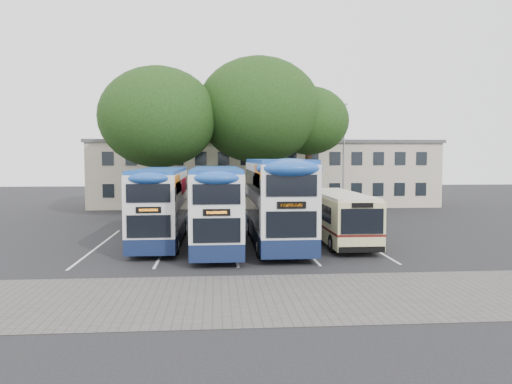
{
  "coord_description": "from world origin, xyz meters",
  "views": [
    {
      "loc": [
        -4.65,
        -21.1,
        4.62
      ],
      "look_at": [
        -2.56,
        5.0,
        2.79
      ],
      "focal_mm": 35.0,
      "sensor_mm": 36.0,
      "label": 1
    }
  ],
  "objects_px": {
    "bus_dd_left": "(161,202)",
    "bus_dd_mid": "(217,204)",
    "tree_mid": "(259,110)",
    "bus_dd_right": "(276,198)",
    "tree_right": "(309,121)",
    "tree_left": "(158,117)",
    "lamp_post": "(344,152)",
    "bus_single": "(338,214)"
  },
  "relations": [
    {
      "from": "bus_dd_left",
      "to": "bus_dd_mid",
      "type": "distance_m",
      "value": 3.35
    },
    {
      "from": "bus_dd_mid",
      "to": "bus_dd_left",
      "type": "bearing_deg",
      "value": 152.24
    },
    {
      "from": "tree_mid",
      "to": "bus_dd_right",
      "type": "distance_m",
      "value": 14.07
    },
    {
      "from": "tree_right",
      "to": "bus_dd_right",
      "type": "xyz_separation_m",
      "value": [
        -4.23,
        -13.53,
        -5.01
      ]
    },
    {
      "from": "tree_left",
      "to": "bus_dd_left",
      "type": "relative_size",
      "value": 1.17
    },
    {
      "from": "bus_dd_left",
      "to": "bus_dd_right",
      "type": "xyz_separation_m",
      "value": [
        6.1,
        -0.73,
        0.27
      ]
    },
    {
      "from": "lamp_post",
      "to": "tree_right",
      "type": "bearing_deg",
      "value": -155.69
    },
    {
      "from": "tree_left",
      "to": "bus_single",
      "type": "xyz_separation_m",
      "value": [
        10.82,
        -10.55,
        -6.01
      ]
    },
    {
      "from": "tree_left",
      "to": "tree_mid",
      "type": "xyz_separation_m",
      "value": [
        7.52,
        1.69,
        0.73
      ]
    },
    {
      "from": "bus_dd_right",
      "to": "lamp_post",
      "type": "bearing_deg",
      "value": 63.44
    },
    {
      "from": "bus_dd_left",
      "to": "tree_mid",
      "type": "bearing_deg",
      "value": 62.62
    },
    {
      "from": "bus_dd_right",
      "to": "bus_single",
      "type": "relative_size",
      "value": 1.2
    },
    {
      "from": "tree_left",
      "to": "bus_dd_right",
      "type": "height_order",
      "value": "tree_left"
    },
    {
      "from": "bus_dd_mid",
      "to": "bus_dd_right",
      "type": "height_order",
      "value": "bus_dd_right"
    },
    {
      "from": "lamp_post",
      "to": "bus_dd_mid",
      "type": "xyz_separation_m",
      "value": [
        -10.63,
        -15.84,
        -2.83
      ]
    },
    {
      "from": "lamp_post",
      "to": "tree_right",
      "type": "height_order",
      "value": "tree_right"
    },
    {
      "from": "tree_mid",
      "to": "tree_left",
      "type": "bearing_deg",
      "value": -167.3
    },
    {
      "from": "tree_mid",
      "to": "bus_dd_right",
      "type": "xyz_separation_m",
      "value": [
        -0.17,
        -12.83,
        -5.78
      ]
    },
    {
      "from": "bus_dd_mid",
      "to": "tree_right",
      "type": "bearing_deg",
      "value": 62.86
    },
    {
      "from": "tree_mid",
      "to": "tree_right",
      "type": "height_order",
      "value": "tree_mid"
    },
    {
      "from": "bus_dd_mid",
      "to": "bus_dd_right",
      "type": "xyz_separation_m",
      "value": [
        3.13,
        0.83,
        0.23
      ]
    },
    {
      "from": "tree_mid",
      "to": "bus_single",
      "type": "distance_m",
      "value": 14.36
    },
    {
      "from": "tree_right",
      "to": "tree_mid",
      "type": "bearing_deg",
      "value": -170.17
    },
    {
      "from": "bus_single",
      "to": "tree_mid",
      "type": "bearing_deg",
      "value": 105.1
    },
    {
      "from": "tree_mid",
      "to": "bus_dd_left",
      "type": "distance_m",
      "value": 14.91
    },
    {
      "from": "lamp_post",
      "to": "bus_dd_mid",
      "type": "height_order",
      "value": "lamp_post"
    },
    {
      "from": "lamp_post",
      "to": "tree_right",
      "type": "distance_m",
      "value": 4.32
    },
    {
      "from": "tree_mid",
      "to": "tree_right",
      "type": "bearing_deg",
      "value": 9.83
    },
    {
      "from": "tree_mid",
      "to": "bus_single",
      "type": "relative_size",
      "value": 1.37
    },
    {
      "from": "bus_single",
      "to": "tree_left",
      "type": "bearing_deg",
      "value": 135.72
    },
    {
      "from": "bus_dd_left",
      "to": "bus_single",
      "type": "height_order",
      "value": "bus_dd_left"
    },
    {
      "from": "lamp_post",
      "to": "bus_dd_right",
      "type": "distance_m",
      "value": 16.98
    },
    {
      "from": "tree_left",
      "to": "bus_dd_left",
      "type": "bearing_deg",
      "value": -83.15
    },
    {
      "from": "bus_dd_left",
      "to": "bus_single",
      "type": "bearing_deg",
      "value": -0.9
    },
    {
      "from": "bus_dd_left",
      "to": "lamp_post",
      "type": "bearing_deg",
      "value": 46.39
    },
    {
      "from": "bus_dd_left",
      "to": "bus_dd_mid",
      "type": "relative_size",
      "value": 0.98
    },
    {
      "from": "lamp_post",
      "to": "tree_left",
      "type": "distance_m",
      "value": 15.54
    },
    {
      "from": "tree_right",
      "to": "bus_dd_mid",
      "type": "height_order",
      "value": "tree_right"
    },
    {
      "from": "tree_mid",
      "to": "tree_right",
      "type": "relative_size",
      "value": 1.21
    },
    {
      "from": "tree_mid",
      "to": "bus_single",
      "type": "xyz_separation_m",
      "value": [
        3.31,
        -12.25,
        -6.74
      ]
    },
    {
      "from": "lamp_post",
      "to": "bus_single",
      "type": "relative_size",
      "value": 1.0
    },
    {
      "from": "tree_mid",
      "to": "bus_dd_right",
      "type": "height_order",
      "value": "tree_mid"
    }
  ]
}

